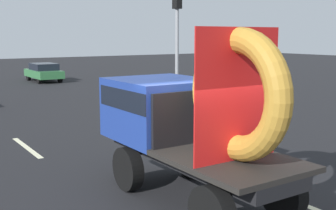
# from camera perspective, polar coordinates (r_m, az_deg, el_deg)

# --- Properties ---
(ground_plane) EXTENTS (120.00, 120.00, 0.00)m
(ground_plane) POSITION_cam_1_polar(r_m,az_deg,el_deg) (8.81, 6.02, -13.49)
(ground_plane) COLOR black
(flatbed_truck) EXTENTS (2.02, 4.79, 3.53)m
(flatbed_truck) POSITION_cam_1_polar(r_m,az_deg,el_deg) (9.06, 1.96, -1.60)
(flatbed_truck) COLOR black
(flatbed_truck) RESTS_ON ground_plane
(traffic_light) EXTENTS (0.42, 0.36, 5.46)m
(traffic_light) POSITION_cam_1_polar(r_m,az_deg,el_deg) (19.60, 1.21, 9.74)
(traffic_light) COLOR gray
(traffic_light) RESTS_ON ground_plane
(lane_dash_left_far) EXTENTS (0.16, 2.84, 0.01)m
(lane_dash_left_far) POSITION_cam_1_polar(r_m,az_deg,el_deg) (13.94, -18.14, -5.34)
(lane_dash_left_far) COLOR beige
(lane_dash_left_far) RESTS_ON ground_plane
(lane_dash_right_far) EXTENTS (0.16, 2.10, 0.01)m
(lane_dash_right_far) POSITION_cam_1_polar(r_m,az_deg,el_deg) (15.22, -5.76, -3.72)
(lane_dash_right_far) COLOR beige
(lane_dash_right_far) RESTS_ON ground_plane
(oncoming_car) EXTENTS (1.77, 4.14, 1.35)m
(oncoming_car) POSITION_cam_1_polar(r_m,az_deg,el_deg) (33.49, -16.09, 4.25)
(oncoming_car) COLOR black
(oncoming_car) RESTS_ON ground_plane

